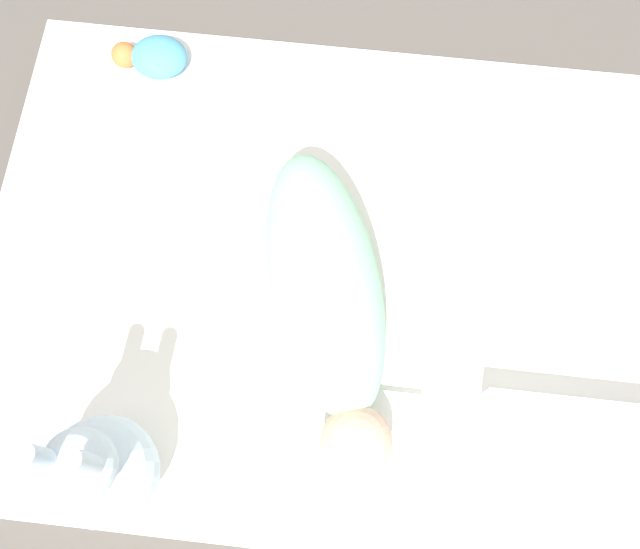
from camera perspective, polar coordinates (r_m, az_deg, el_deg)
ground_plane at (r=1.66m, az=-0.30°, el=-2.09°), size 12.00×12.00×0.00m
bed_mattress at (r=1.56m, az=-0.31°, el=-0.99°), size 1.31×1.04×0.21m
burp_cloth at (r=1.38m, az=3.02°, el=-12.85°), size 0.21×0.20×0.02m
swaddled_baby at (r=1.36m, az=0.59°, el=-1.62°), size 0.34×0.62×0.17m
pillow at (r=1.42m, az=19.05°, el=-15.81°), size 0.33×0.34×0.07m
bunny_plush at (r=1.31m, az=-16.55°, el=-14.08°), size 0.19×0.19×0.37m
turtle_plush at (r=1.69m, az=-12.61°, el=15.89°), size 0.16×0.10×0.06m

